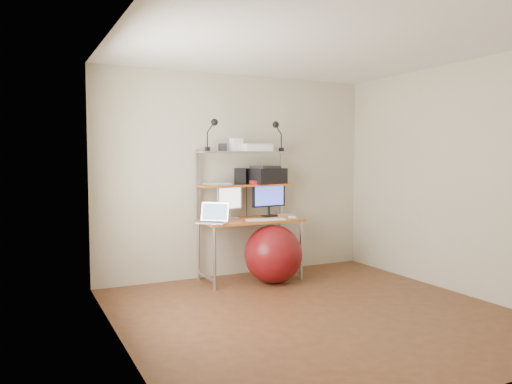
% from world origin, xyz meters
% --- Properties ---
extents(room, '(3.60, 3.60, 3.60)m').
position_xyz_m(room, '(0.00, 0.00, 1.25)').
color(room, brown).
rests_on(room, ground).
extents(computer_desk, '(1.20, 0.60, 1.57)m').
position_xyz_m(computer_desk, '(0.00, 1.50, 0.96)').
color(computer_desk, orange).
rests_on(computer_desk, ground).
extents(desktop, '(1.20, 0.60, 0.00)m').
position_xyz_m(desktop, '(0.00, 1.44, 0.74)').
color(desktop, orange).
rests_on(desktop, computer_desk).
extents(mid_shelf, '(1.18, 0.34, 0.00)m').
position_xyz_m(mid_shelf, '(0.00, 1.57, 1.15)').
color(mid_shelf, orange).
rests_on(mid_shelf, computer_desk).
extents(top_shelf, '(1.18, 0.34, 0.00)m').
position_xyz_m(top_shelf, '(0.00, 1.57, 1.55)').
color(top_shelf, '#AFB0B4').
rests_on(top_shelf, computer_desk).
extents(floor, '(3.60, 3.60, 0.00)m').
position_xyz_m(floor, '(0.00, 0.00, 0.00)').
color(floor, brown).
rests_on(floor, ground).
extents(wall_outlet, '(0.08, 0.01, 0.12)m').
position_xyz_m(wall_outlet, '(0.85, 1.79, 0.30)').
color(wall_outlet, white).
rests_on(wall_outlet, room).
extents(monitor_silver, '(0.36, 0.18, 0.41)m').
position_xyz_m(monitor_silver, '(-0.20, 1.59, 0.96)').
color(monitor_silver, '#BCBBC0').
rests_on(monitor_silver, desktop).
extents(monitor_black, '(0.48, 0.16, 0.48)m').
position_xyz_m(monitor_black, '(0.33, 1.59, 0.98)').
color(monitor_black, black).
rests_on(monitor_black, desktop).
extents(laptop, '(0.41, 0.41, 0.28)m').
position_xyz_m(laptop, '(-0.51, 1.32, 0.79)').
color(laptop, silver).
rests_on(laptop, desktop).
extents(keyboard, '(0.48, 0.23, 0.01)m').
position_xyz_m(keyboard, '(0.12, 1.27, 0.75)').
color(keyboard, white).
rests_on(keyboard, desktop).
extents(mouse, '(0.09, 0.06, 0.02)m').
position_xyz_m(mouse, '(0.51, 1.31, 0.75)').
color(mouse, white).
rests_on(mouse, desktop).
extents(mac_mini, '(0.24, 0.24, 0.04)m').
position_xyz_m(mac_mini, '(0.54, 1.57, 0.76)').
color(mac_mini, silver).
rests_on(mac_mini, desktop).
extents(phone, '(0.09, 0.13, 0.01)m').
position_xyz_m(phone, '(-0.04, 1.33, 0.74)').
color(phone, black).
rests_on(phone, desktop).
extents(printer, '(0.54, 0.44, 0.22)m').
position_xyz_m(printer, '(0.28, 1.58, 1.26)').
color(printer, black).
rests_on(printer, mid_shelf).
extents(nas_cube, '(0.17, 0.17, 0.20)m').
position_xyz_m(nas_cube, '(-0.07, 1.59, 1.25)').
color(nas_cube, black).
rests_on(nas_cube, mid_shelf).
extents(red_box, '(0.18, 0.13, 0.05)m').
position_xyz_m(red_box, '(0.12, 1.48, 1.18)').
color(red_box, '#B11F1C').
rests_on(red_box, mid_shelf).
extents(scanner, '(0.39, 0.27, 0.10)m').
position_xyz_m(scanner, '(0.12, 1.54, 1.60)').
color(scanner, white).
rests_on(scanner, top_shelf).
extents(box_white, '(0.15, 0.13, 0.15)m').
position_xyz_m(box_white, '(-0.12, 1.57, 1.63)').
color(box_white, white).
rests_on(box_white, top_shelf).
extents(box_grey, '(0.11, 0.11, 0.09)m').
position_xyz_m(box_grey, '(-0.28, 1.62, 1.60)').
color(box_grey, '#2B2A2D').
rests_on(box_grey, top_shelf).
extents(clip_lamp_left, '(0.15, 0.08, 0.37)m').
position_xyz_m(clip_lamp_left, '(-0.46, 1.48, 1.82)').
color(clip_lamp_left, black).
rests_on(clip_lamp_left, top_shelf).
extents(clip_lamp_right, '(0.15, 0.08, 0.37)m').
position_xyz_m(clip_lamp_right, '(0.41, 1.52, 1.82)').
color(clip_lamp_right, black).
rests_on(clip_lamp_right, top_shelf).
extents(exercise_ball, '(0.68, 0.68, 0.68)m').
position_xyz_m(exercise_ball, '(0.18, 1.19, 0.34)').
color(exercise_ball, maroon).
rests_on(exercise_ball, floor).
extents(paper_stack, '(0.36, 0.40, 0.02)m').
position_xyz_m(paper_stack, '(-0.36, 1.57, 1.16)').
color(paper_stack, white).
rests_on(paper_stack, mid_shelf).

